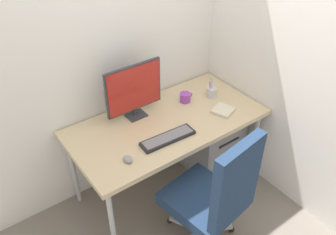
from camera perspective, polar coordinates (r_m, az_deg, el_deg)
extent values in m
plane|color=slate|center=(3.32, -0.12, -11.02)|extent=(8.00, 8.00, 0.00)
cube|color=white|center=(2.80, -5.43, 14.40)|extent=(3.01, 0.04, 2.80)
cube|color=white|center=(2.87, 16.12, 13.70)|extent=(0.04, 2.23, 2.80)
cube|color=#D1B78C|center=(2.82, -0.14, -0.85)|extent=(1.57, 0.79, 0.04)
cylinder|color=#B2B5BA|center=(2.63, -9.01, -16.72)|extent=(0.04, 0.04, 0.72)
cylinder|color=#B2B5BA|center=(3.27, 13.64, -4.40)|extent=(0.04, 0.04, 0.72)
cylinder|color=#B2B5BA|center=(3.05, -15.04, -8.30)|extent=(0.04, 0.04, 0.72)
cylinder|color=#B2B5BA|center=(3.62, 6.03, 1.02)|extent=(0.04, 0.04, 0.72)
sphere|color=black|center=(3.03, 10.23, -17.36)|extent=(0.05, 0.05, 0.05)
cube|color=#B2B5BA|center=(2.97, 7.75, -17.32)|extent=(0.25, 0.16, 0.03)
sphere|color=black|center=(3.14, 5.57, -14.23)|extent=(0.05, 0.05, 0.05)
cube|color=#B2B5BA|center=(3.02, 5.38, -15.68)|extent=(0.22, 0.21, 0.03)
sphere|color=black|center=(3.04, 0.29, -16.32)|extent=(0.05, 0.05, 0.05)
cube|color=#B2B5BA|center=(2.97, 2.67, -16.78)|extent=(0.15, 0.25, 0.03)
cylinder|color=#B2B5BA|center=(2.81, 5.30, -15.78)|extent=(0.04, 0.04, 0.29)
cube|color=navy|center=(2.66, 5.54, -13.17)|extent=(0.53, 0.57, 0.10)
cube|color=navy|center=(2.29, 10.94, -10.50)|extent=(0.43, 0.13, 0.63)
cube|color=gray|center=(3.37, 6.73, -3.40)|extent=(0.46, 0.49, 0.60)
cube|color=#262628|center=(3.16, 9.87, -4.03)|extent=(0.23, 0.01, 0.02)
cube|color=#333338|center=(2.87, -5.17, 0.37)|extent=(0.15, 0.12, 0.01)
cube|color=#333338|center=(2.85, -5.31, 1.08)|extent=(0.04, 0.02, 0.06)
cube|color=#333338|center=(2.74, -5.58, 4.77)|extent=(0.48, 0.02, 0.39)
cube|color=#B2261E|center=(2.73, -5.43, 4.64)|extent=(0.46, 0.01, 0.37)
cube|color=black|center=(2.62, -0.03, -3.36)|extent=(0.44, 0.14, 0.02)
cube|color=slate|center=(2.61, -0.03, -3.13)|extent=(0.40, 0.12, 0.00)
ellipsoid|color=gray|center=(2.46, -6.50, -6.69)|extent=(0.06, 0.08, 0.04)
cylinder|color=silver|center=(3.10, 7.05, 4.07)|extent=(0.09, 0.09, 0.09)
cylinder|color=silver|center=(3.06, 7.03, 5.08)|extent=(0.03, 0.01, 0.13)
cylinder|color=silver|center=(3.07, 7.25, 5.17)|extent=(0.03, 0.01, 0.13)
torus|color=#333338|center=(3.09, 7.06, 4.23)|extent=(0.03, 0.04, 0.01)
cylinder|color=purple|center=(3.07, 6.82, 4.73)|extent=(0.02, 0.02, 0.13)
cylinder|color=#337FD8|center=(3.08, 7.04, 5.11)|extent=(0.02, 0.02, 0.15)
cube|color=beige|center=(2.93, 8.89, 1.13)|extent=(0.20, 0.20, 0.03)
cylinder|color=purple|center=(3.01, 2.77, 3.26)|extent=(0.09, 0.09, 0.08)
torus|color=purple|center=(3.04, 3.61, 3.67)|extent=(0.05, 0.01, 0.05)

